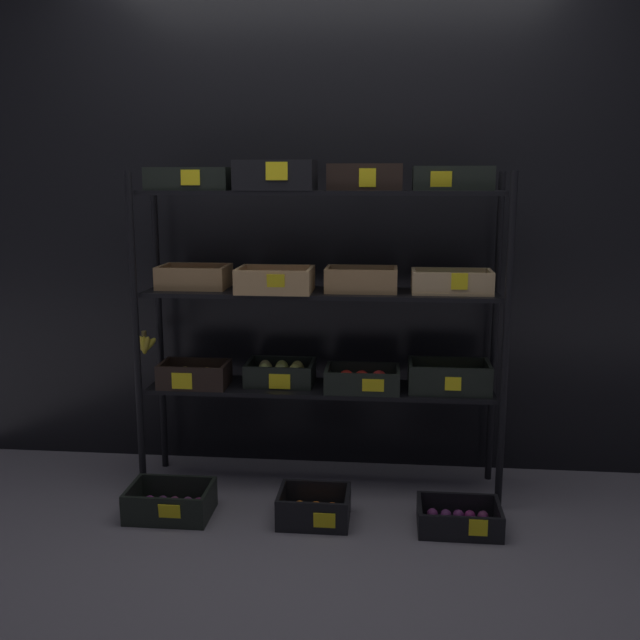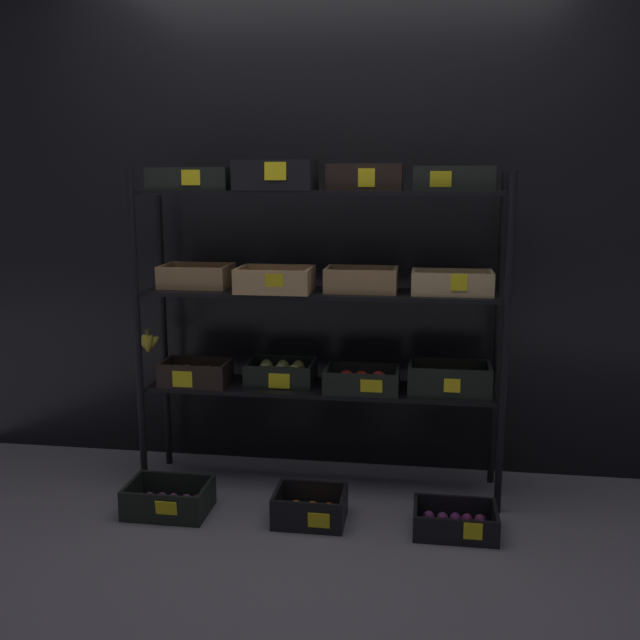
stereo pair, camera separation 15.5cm
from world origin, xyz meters
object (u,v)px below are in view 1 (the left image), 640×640
at_px(display_rack, 323,289).
at_px(crate_ground_plum, 171,505).
at_px(crate_ground_tangerine, 314,510).
at_px(crate_ground_center_plum, 459,520).

height_order(display_rack, crate_ground_plum, display_rack).
height_order(crate_ground_plum, crate_ground_tangerine, crate_ground_tangerine).
distance_m(crate_ground_tangerine, crate_ground_center_plum, 0.62).
bearing_deg(crate_ground_center_plum, display_rack, 148.28).
xyz_separation_m(display_rack, crate_ground_tangerine, (-0.00, -0.37, -0.92)).
height_order(crate_ground_plum, crate_ground_center_plum, crate_ground_plum).
bearing_deg(crate_ground_tangerine, display_rack, 89.37).
xyz_separation_m(display_rack, crate_ground_plum, (-0.64, -0.38, -0.92)).
bearing_deg(display_rack, crate_ground_plum, -149.72).
height_order(crate_ground_tangerine, crate_ground_center_plum, crate_ground_tangerine).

